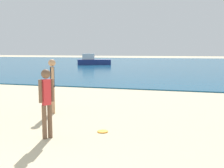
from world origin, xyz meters
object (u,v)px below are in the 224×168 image
frisbee (103,131)px  boat_far (93,61)px  person_distant (52,83)px  person_standing (47,99)px

frisbee → boat_far: (-11.15, 29.97, 0.59)m
frisbee → boat_far: boat_far is taller
frisbee → person_distant: size_ratio=0.15×
boat_far → person_standing: bearing=-89.3°
person_distant → boat_far: bearing=164.6°
person_standing → person_distant: bearing=59.1°
person_standing → boat_far: person_standing is taller
frisbee → person_standing: bearing=-142.6°
person_distant → boat_far: 29.76m
person_standing → frisbee: person_standing is taller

